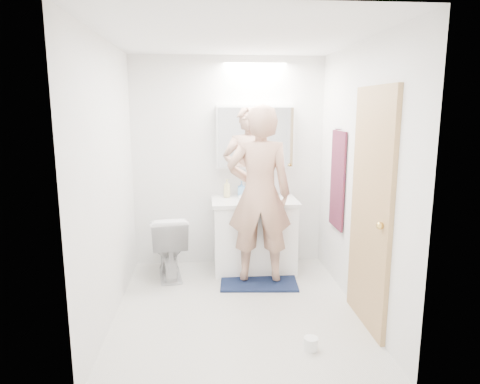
{
  "coord_description": "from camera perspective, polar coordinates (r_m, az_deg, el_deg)",
  "views": [
    {
      "loc": [
        -0.28,
        -3.69,
        1.83
      ],
      "look_at": [
        0.05,
        0.25,
        1.05
      ],
      "focal_mm": 32.18,
      "sensor_mm": 36.0,
      "label": 1
    }
  ],
  "objects": [
    {
      "name": "medicine_cabinet",
      "position": [
        4.91,
        2.02,
        7.29
      ],
      "size": [
        0.88,
        0.14,
        0.7
      ],
      "primitive_type": "cube",
      "color": "white",
      "rests_on": "wall_back"
    },
    {
      "name": "towel_hook",
      "position": [
        4.45,
        12.93,
        8.17
      ],
      "size": [
        0.07,
        0.02,
        0.02
      ],
      "primitive_type": "cylinder",
      "rotation": [
        0.0,
        1.57,
        0.0
      ],
      "color": "silver",
      "rests_on": "wall_right"
    },
    {
      "name": "person",
      "position": [
        4.41,
        2.58,
        -0.31
      ],
      "size": [
        0.69,
        0.49,
        1.81
      ],
      "primitive_type": "imported",
      "rotation": [
        0.0,
        0.0,
        3.06
      ],
      "color": "tan",
      "rests_on": "bath_rug"
    },
    {
      "name": "wall_right",
      "position": [
        3.99,
        15.52,
        1.67
      ],
      "size": [
        0.0,
        2.5,
        2.5
      ],
      "primitive_type": "plane",
      "rotation": [
        1.57,
        0.0,
        -1.57
      ],
      "color": "white",
      "rests_on": "floor"
    },
    {
      "name": "door",
      "position": [
        3.7,
        16.92,
        -2.29
      ],
      "size": [
        0.04,
        0.8,
        2.0
      ],
      "primitive_type": "cube",
      "color": "tan",
      "rests_on": "wall_right"
    },
    {
      "name": "countertop",
      "position": [
        4.8,
        1.92,
        -1.24
      ],
      "size": [
        0.95,
        0.58,
        0.04
      ],
      "primitive_type": "cube",
      "color": "white",
      "rests_on": "vanity_cabinet"
    },
    {
      "name": "vanity_cabinet",
      "position": [
        4.9,
        1.89,
        -5.93
      ],
      "size": [
        0.9,
        0.55,
        0.78
      ],
      "primitive_type": "cube",
      "color": "white",
      "rests_on": "floor"
    },
    {
      "name": "mirror_panel",
      "position": [
        4.84,
        2.13,
        7.23
      ],
      "size": [
        0.84,
        0.01,
        0.66
      ],
      "primitive_type": "cube",
      "color": "silver",
      "rests_on": "medicine_cabinet"
    },
    {
      "name": "towel",
      "position": [
        4.51,
        12.8,
        1.57
      ],
      "size": [
        0.02,
        0.42,
        1.0
      ],
      "primitive_type": "cube",
      "color": "#1C143E",
      "rests_on": "wall_right"
    },
    {
      "name": "wall_front",
      "position": [
        2.54,
        1.7,
        -3.22
      ],
      "size": [
        2.5,
        0.0,
        2.5
      ],
      "primitive_type": "plane",
      "rotation": [
        -1.57,
        0.0,
        0.0
      ],
      "color": "white",
      "rests_on": "floor"
    },
    {
      "name": "ceiling",
      "position": [
        3.75,
        -0.47,
        19.91
      ],
      "size": [
        2.5,
        2.5,
        0.0
      ],
      "primitive_type": "plane",
      "rotation": [
        3.14,
        0.0,
        0.0
      ],
      "color": "white",
      "rests_on": "floor"
    },
    {
      "name": "door_knob",
      "position": [
        3.43,
        18.08,
        -4.27
      ],
      "size": [
        0.06,
        0.06,
        0.06
      ],
      "primitive_type": "sphere",
      "color": "gold",
      "rests_on": "door"
    },
    {
      "name": "soap_bottle_a",
      "position": [
        4.9,
        -1.75,
        0.5
      ],
      "size": [
        0.11,
        0.11,
        0.21
      ],
      "primitive_type": "imported",
      "rotation": [
        0.0,
        0.0,
        0.66
      ],
      "color": "beige",
      "rests_on": "countertop"
    },
    {
      "name": "bath_rug",
      "position": [
        4.69,
        2.48,
        -11.68
      ],
      "size": [
        0.84,
        0.61,
        0.02
      ],
      "primitive_type": "cube",
      "rotation": [
        0.0,
        0.0,
        -0.08
      ],
      "color": "#152544",
      "rests_on": "floor"
    },
    {
      "name": "toilet",
      "position": [
        4.79,
        -9.44,
        -6.99
      ],
      "size": [
        0.49,
        0.74,
        0.7
      ],
      "primitive_type": "imported",
      "rotation": [
        0.0,
        0.0,
        3.29
      ],
      "color": "silver",
      "rests_on": "floor"
    },
    {
      "name": "floor",
      "position": [
        4.13,
        -0.42,
        -15.15
      ],
      "size": [
        2.5,
        2.5,
        0.0
      ],
      "primitive_type": "plane",
      "color": "silver",
      "rests_on": "ground"
    },
    {
      "name": "toilet_paper_roll",
      "position": [
        3.53,
        9.38,
        -19.24
      ],
      "size": [
        0.11,
        0.11,
        0.1
      ],
      "primitive_type": "cylinder",
      "color": "white",
      "rests_on": "floor"
    },
    {
      "name": "faucet",
      "position": [
        4.99,
        1.64,
        0.42
      ],
      "size": [
        0.02,
        0.02,
        0.16
      ],
      "primitive_type": "cylinder",
      "color": "silver",
      "rests_on": "countertop"
    },
    {
      "name": "wall_left",
      "position": [
        3.83,
        -17.07,
        1.2
      ],
      "size": [
        0.0,
        2.5,
        2.5
      ],
      "primitive_type": "plane",
      "rotation": [
        1.57,
        0.0,
        1.57
      ],
      "color": "white",
      "rests_on": "floor"
    },
    {
      "name": "sink_basin",
      "position": [
        4.82,
        1.88,
        -0.76
      ],
      "size": [
        0.36,
        0.36,
        0.03
      ],
      "primitive_type": "cylinder",
      "color": "white",
      "rests_on": "countertop"
    },
    {
      "name": "toothbrush_cup",
      "position": [
        4.97,
        4.09,
        -0.11
      ],
      "size": [
        0.09,
        0.09,
        0.08
      ],
      "primitive_type": "imported",
      "rotation": [
        0.0,
        0.0,
        -0.02
      ],
      "color": "#4246C7",
      "rests_on": "countertop"
    },
    {
      "name": "soap_bottle_b",
      "position": [
        4.94,
        0.2,
        0.41
      ],
      "size": [
        0.09,
        0.09,
        0.18
      ],
      "primitive_type": "imported",
      "rotation": [
        0.0,
        0.0,
        -0.13
      ],
      "color": "#619BD1",
      "rests_on": "countertop"
    },
    {
      "name": "wall_back",
      "position": [
        4.99,
        -1.53,
        3.89
      ],
      "size": [
        2.5,
        0.0,
        2.5
      ],
      "primitive_type": "plane",
      "rotation": [
        1.57,
        0.0,
        0.0
      ],
      "color": "white",
      "rests_on": "floor"
    }
  ]
}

